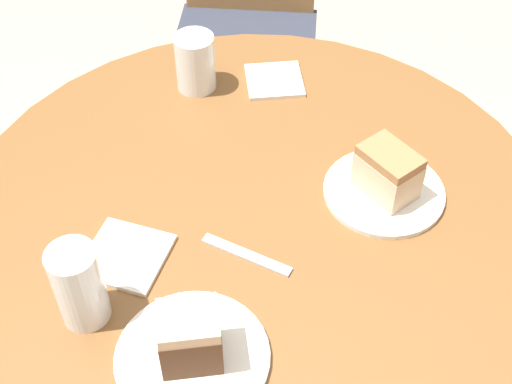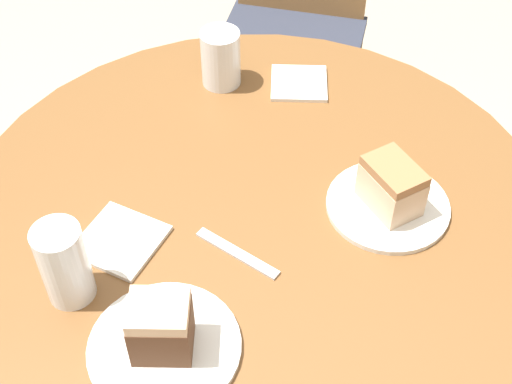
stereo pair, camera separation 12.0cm
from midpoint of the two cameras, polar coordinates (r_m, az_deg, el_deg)
name	(u,v)px [view 2 (the right image)]	position (r m, az deg, el deg)	size (l,w,h in m)	color
table	(256,268)	(1.36, 2.53, -6.26)	(1.05, 1.05, 0.71)	brown
chair	(291,36)	(2.07, 4.49, 12.23)	(0.43, 0.48, 0.87)	olive
plate_near	(164,347)	(1.06, -4.07, -12.48)	(0.23, 0.23, 0.01)	silver
plate_far	(388,206)	(1.26, 13.20, -1.22)	(0.21, 0.21, 0.01)	silver
cake_slice_near	(161,327)	(1.02, -4.23, -10.91)	(0.10, 0.09, 0.10)	brown
cake_slice_far	(392,186)	(1.23, 13.58, 0.33)	(0.12, 0.12, 0.09)	beige
glass_lemonade	(65,267)	(1.09, -12.00, -6.09)	(0.07, 0.07, 0.14)	beige
glass_water	(221,61)	(1.46, -0.44, 10.31)	(0.08, 0.08, 0.12)	silver
napkin_stack	(120,240)	(1.19, -7.98, -4.03)	(0.15, 0.15, 0.01)	silver
spoon	(235,253)	(1.16, 1.29, -5.04)	(0.16, 0.07, 0.00)	silver
napkin_side	(299,83)	(1.49, 5.80, 8.55)	(0.14, 0.14, 0.01)	silver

